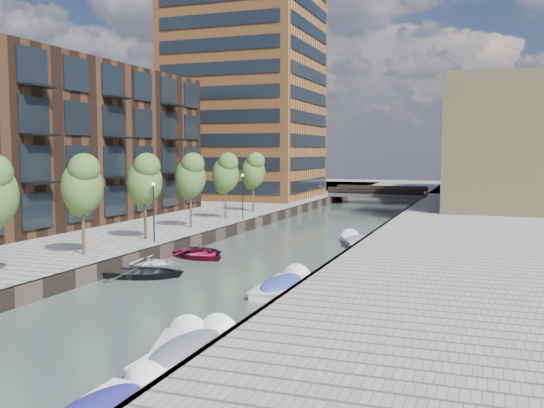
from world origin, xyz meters
The scene contains 27 objects.
water centered at (0.00, 40.00, 0.00)m, with size 300.00×300.00×0.00m, color #38473F.
quay_left centered at (-36.00, 40.00, 0.50)m, with size 60.00×140.00×1.00m, color gray.
quay_right centered at (16.00, 40.00, 0.50)m, with size 20.00×140.00×1.00m, color gray.
quay_wall_left centered at (-6.10, 40.00, 0.50)m, with size 0.25×140.00×1.00m, color #332823.
quay_wall_right centered at (6.10, 40.00, 0.50)m, with size 0.25×140.00×1.00m, color #332823.
far_closure centered at (0.00, 100.00, 0.50)m, with size 80.00×40.00×1.00m, color gray.
apartment_block centered at (-20.00, 30.00, 8.00)m, with size 8.00×38.00×14.00m, color black.
tower centered at (-17.00, 65.00, 16.00)m, with size 18.00×18.00×30.00m, color #9B5B2D.
tan_block_near centered at (16.00, 62.00, 8.00)m, with size 12.00×25.00×14.00m, color #97855C.
tan_block_far centered at (16.00, 88.00, 9.00)m, with size 12.00×20.00×16.00m, color #97855C.
bridge centered at (0.00, 72.00, 1.39)m, with size 13.00×6.00×1.30m.
tree_2 centered at (-8.50, 18.00, 5.31)m, with size 2.50×2.50×5.95m.
tree_3 centered at (-8.50, 25.00, 5.31)m, with size 2.50×2.50×5.95m.
tree_4 centered at (-8.50, 32.00, 5.31)m, with size 2.50×2.50×5.95m.
tree_5 centered at (-8.50, 39.00, 5.31)m, with size 2.50×2.50×5.95m.
tree_6 centered at (-8.50, 46.00, 5.31)m, with size 2.50×2.50×5.95m.
lamp_1 centered at (-7.20, 24.00, 3.51)m, with size 0.24×0.24×4.12m.
lamp_2 centered at (-7.20, 40.00, 3.51)m, with size 0.24×0.24×4.12m.
sloop_1 centered at (-4.21, 17.56, 0.00)m, with size 3.54×4.95×1.03m, color black.
sloop_2 centered at (-4.05, 24.35, 0.00)m, with size 3.46×4.84×1.00m, color maroon.
sloop_3 centered at (-5.40, 20.07, 0.00)m, with size 3.42×4.79×0.99m, color white.
sloop_4 centered at (-5.01, 26.10, 0.00)m, with size 2.94×4.11×0.85m, color black.
motorboat_1 centered at (4.75, 6.47, 0.21)m, with size 1.83×5.21×1.73m.
motorboat_2 centered at (4.13, 6.69, 0.09)m, with size 3.00×4.99×1.57m.
motorboat_3 centered at (4.53, 17.32, 0.21)m, with size 1.90×5.31×1.77m.
motorboat_4 centered at (4.77, 34.07, 0.20)m, with size 3.53×5.28×1.67m.
car centered at (11.55, 56.93, 1.64)m, with size 1.52×3.77×1.28m, color silver.
Camera 1 is at (14.48, -12.28, 7.25)m, focal length 40.00 mm.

